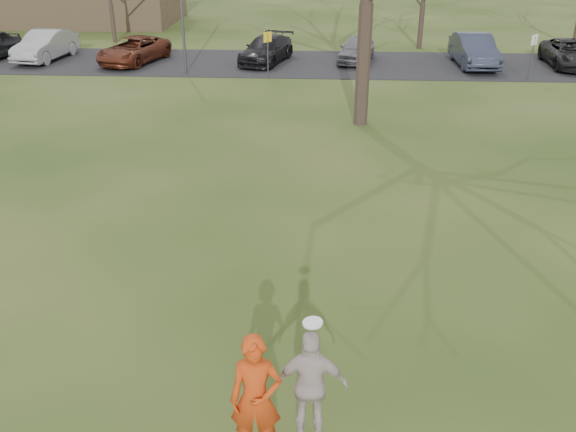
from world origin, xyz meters
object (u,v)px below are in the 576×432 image
(car_2, at_px, (134,50))
(car_3, at_px, (266,49))
(player_defender, at_px, (256,399))
(car_4, at_px, (357,49))
(car_1, at_px, (45,45))
(catching_play, at_px, (311,385))
(car_5, at_px, (474,50))
(car_6, at_px, (571,53))

(car_2, height_order, car_3, car_3)
(player_defender, bearing_deg, car_4, 82.99)
(car_2, xyz_separation_m, car_3, (6.75, 0.50, 0.01))
(car_1, height_order, car_2, car_1)
(car_1, xyz_separation_m, car_3, (11.53, 0.04, -0.09))
(player_defender, xyz_separation_m, car_3, (-2.19, 25.75, -0.29))
(car_1, xyz_separation_m, car_4, (16.14, 0.44, -0.10))
(car_4, bearing_deg, car_1, -166.32)
(car_3, bearing_deg, car_1, -165.02)
(car_3, distance_m, catching_play, 25.67)
(car_5, bearing_deg, car_4, 171.76)
(player_defender, height_order, car_5, player_defender)
(car_2, distance_m, car_5, 17.16)
(car_1, xyz_separation_m, car_2, (4.78, -0.46, -0.10))
(car_1, xyz_separation_m, catching_play, (14.47, -25.46, 0.26))
(car_2, xyz_separation_m, car_6, (21.95, 0.39, 0.01))
(player_defender, xyz_separation_m, car_5, (8.22, 25.51, -0.17))
(car_4, xyz_separation_m, car_6, (10.59, -0.51, 0.01))
(car_5, bearing_deg, car_3, 176.73)
(player_defender, distance_m, catching_play, 0.79)
(car_1, bearing_deg, player_defender, -54.72)
(car_2, distance_m, catching_play, 26.81)
(player_defender, relative_size, car_3, 0.44)
(car_1, height_order, catching_play, catching_play)
(player_defender, relative_size, car_1, 0.44)
(catching_play, bearing_deg, car_3, 96.58)
(car_5, relative_size, catching_play, 2.41)
(player_defender, height_order, car_4, player_defender)
(car_1, distance_m, catching_play, 29.28)
(player_defender, height_order, car_6, player_defender)
(car_1, height_order, car_5, car_5)
(car_3, xyz_separation_m, car_5, (10.41, -0.24, 0.12))
(player_defender, distance_m, car_4, 26.26)
(player_defender, xyz_separation_m, car_2, (-8.94, 25.25, -0.30))
(car_6, bearing_deg, player_defender, -114.00)
(car_2, xyz_separation_m, car_5, (17.16, 0.26, 0.13))
(car_5, distance_m, car_6, 4.79)
(car_1, relative_size, car_3, 1.00)
(car_4, relative_size, car_6, 0.80)
(car_3, relative_size, car_6, 0.96)
(car_2, height_order, car_5, car_5)
(car_5, height_order, car_6, car_5)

